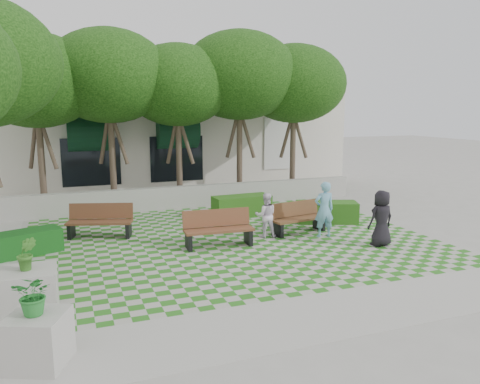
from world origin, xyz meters
name	(u,v)px	position (x,y,z in m)	size (l,w,h in m)	color
ground	(242,249)	(0.00, 0.00, 0.00)	(90.00, 90.00, 0.00)	gray
lawn	(231,240)	(0.00, 1.00, 0.01)	(12.00, 12.00, 0.00)	#2B721E
sidewalk_south	(328,314)	(0.00, -4.70, 0.01)	(16.00, 2.00, 0.01)	#9E9B93
retaining_wall	(188,197)	(0.00, 6.20, 0.45)	(15.00, 0.36, 0.90)	#9E9B93
bench_east	(298,218)	(2.35, 1.06, 0.49)	(2.00, 0.96, 1.01)	#53341C
bench_mid	(218,229)	(-0.56, 0.54, 0.52)	(2.08, 0.80, 1.07)	brown
bench_west	(100,221)	(-3.73, 2.81, 0.51)	(2.11, 1.23, 1.05)	#532F1C
hedge_east	(327,212)	(3.98, 1.93, 0.37)	(2.13, 0.85, 0.75)	#225115
hedge_midright	(242,206)	(1.54, 4.03, 0.38)	(2.18, 0.87, 0.76)	#235316
hedge_west	(24,243)	(-5.86, 1.65, 0.34)	(1.92, 0.77, 0.67)	#124616
planter_front	(37,329)	(-5.26, -4.66, 0.62)	(1.12, 1.12, 1.52)	#9E9B93
planter_back	(30,292)	(-5.47, -2.81, 0.55)	(1.01, 1.01, 1.65)	#9E9B93
person_blue	(324,209)	(2.89, 0.31, 0.89)	(0.65, 0.42, 1.77)	#70AECC
person_dark	(381,218)	(3.95, -1.14, 0.83)	(0.82, 0.53, 1.67)	black
person_white	(266,215)	(1.15, 0.92, 0.71)	(0.69, 0.54, 1.42)	white
tree_row	(139,77)	(-1.86, 5.95, 5.18)	(17.70, 13.40, 7.41)	#47382B
building	(168,135)	(0.93, 14.08, 2.52)	(18.00, 8.92, 5.15)	silver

